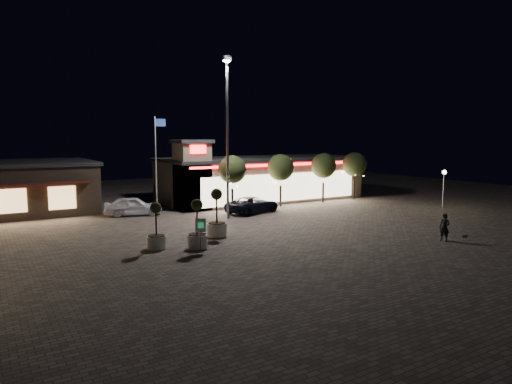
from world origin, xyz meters
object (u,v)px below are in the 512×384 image
white_sedan (133,206)px  valet_sign (201,228)px  pickup_truck (253,205)px  pedestrian (445,227)px  planter_mid (197,233)px  planter_left (156,234)px

white_sedan → valet_sign: bearing=-164.4°
pickup_truck → pedestrian: (4.67, -15.06, 0.16)m
white_sedan → planter_mid: (0.02, -12.67, 0.10)m
white_sedan → planter_left: 11.80m
white_sedan → planter_left: (-2.05, -11.62, 0.05)m
pedestrian → valet_sign: 14.81m
pedestrian → planter_left: bearing=-129.5°
pickup_truck → white_sedan: (-8.97, 3.87, 0.09)m
planter_left → pickup_truck: bearing=35.1°
white_sedan → pedestrian: 23.33m
planter_mid → valet_sign: bearing=-94.8°
pickup_truck → valet_sign: valet_sign is taller
planter_left → planter_mid: size_ratio=0.94×
planter_left → white_sedan: bearing=80.0°
pedestrian → planter_left: size_ratio=0.63×
planter_left → pedestrian: bearing=-25.0°
pickup_truck → white_sedan: 9.77m
pedestrian → planter_left: planter_left is taller
pickup_truck → valet_sign: size_ratio=2.73×
valet_sign → planter_mid: bearing=85.2°
planter_mid → valet_sign: planter_mid is taller
planter_left → valet_sign: bearing=-38.9°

